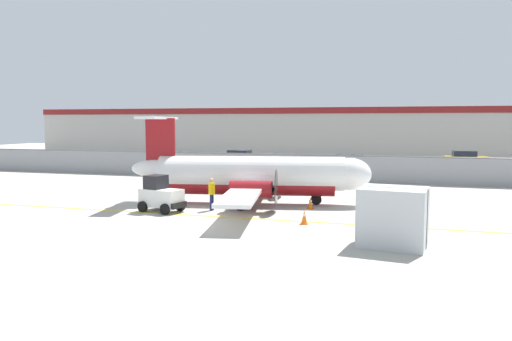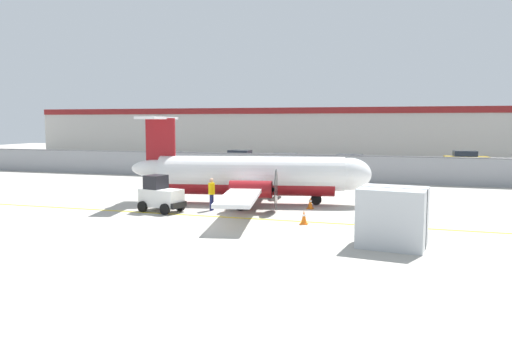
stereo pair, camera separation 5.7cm
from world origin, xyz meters
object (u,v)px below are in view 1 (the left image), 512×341
Objects in this scene: traffic_cone_near_left at (310,203)px; traffic_cone_far_left at (304,217)px; parked_car_4 at (407,166)px; parked_car_1 at (238,158)px; ground_crew_worker at (212,192)px; parked_car_2 at (283,162)px; traffic_cone_near_right at (161,189)px; baggage_tug at (161,195)px; parked_car_5 at (465,159)px; cargo_container at (393,217)px; parked_car_3 at (351,163)px; parked_car_0 at (167,160)px; commuter_airplane at (255,176)px.

traffic_cone_far_left is (0.46, -4.09, 0.00)m from traffic_cone_near_left.
parked_car_4 is at bearing 78.05° from traffic_cone_far_left.
traffic_cone_near_left is 26.07m from parked_car_1.
parked_car_1 is (-6.93, 25.20, -0.06)m from ground_crew_worker.
parked_car_2 is (-6.45, 23.23, 0.58)m from traffic_cone_far_left.
traffic_cone_near_right is 12.64m from traffic_cone_far_left.
baggage_tug is 2.64m from ground_crew_worker.
parked_car_5 is (21.02, 25.74, 0.58)m from traffic_cone_near_right.
cargo_container is at bearing -33.83° from traffic_cone_near_right.
ground_crew_worker is 0.39× the size of parked_car_2.
cargo_container reaches higher than baggage_tug.
parked_car_4 is at bearing 165.16° from parked_car_2.
parked_car_4 is 12.38m from parked_car_5.
traffic_cone_far_left is 23.74m from parked_car_3.
parked_car_3 is (5.04, 21.59, -0.06)m from ground_crew_worker.
traffic_cone_far_left is 0.15× the size of parked_car_2.
parked_car_0 is at bearing -2.53° from parked_car_2.
traffic_cone_near_left is 19.65m from parked_car_3.
traffic_cone_near_left is 30.44m from parked_car_5.
parked_car_3 is at bearing 178.23° from parked_car_2.
cargo_container is at bearing 123.74° from parked_car_0.
parked_car_5 is (5.80, 10.94, 0.00)m from parked_car_4.
traffic_cone_near_left is (-4.39, 7.07, -0.79)m from cargo_container.
ground_crew_worker is 21.12m from parked_car_2.
parked_car_3 reaches higher than traffic_cone_near_left.
baggage_tug is at bearing -157.57° from traffic_cone_near_left.
commuter_airplane is 3.74× the size of parked_car_4.
parked_car_3 is at bearing 85.74° from baggage_tug.
baggage_tug reaches higher than parked_car_0.
cargo_container is at bearing -58.18° from traffic_cone_near_left.
parked_car_0 is at bearing 138.45° from cargo_container.
parked_car_3 and parked_car_4 have the same top height.
parked_car_4 is at bearing 44.19° from traffic_cone_near_right.
cargo_container is at bearing 144.64° from ground_crew_worker.
traffic_cone_near_left and traffic_cone_near_right have the same top height.
commuter_airplane is 10.97m from cargo_container.
parked_car_0 is at bearing -5.25° from parked_car_4.
ground_crew_worker is at bearing -41.23° from traffic_cone_near_right.
parked_car_4 is (0.63, 24.58, -0.21)m from cargo_container.
cargo_container is 34.37m from parked_car_1.
ground_crew_worker is 0.39× the size of parked_car_0.
parked_car_0 is (-10.25, 21.37, 0.04)m from baggage_tug.
cargo_container is 27.05m from parked_car_3.
commuter_airplane is 3.19m from ground_crew_worker.
parked_car_2 reaches higher than traffic_cone_near_left.
parked_car_1 is (-12.26, 27.33, 0.58)m from traffic_cone_far_left.
ground_crew_worker and parked_car_2 have the same top height.
parked_car_2 is 19.22m from parked_car_5.
parked_car_4 is at bearing -123.44° from ground_crew_worker.
parked_car_5 is at bearing 50.76° from traffic_cone_near_right.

